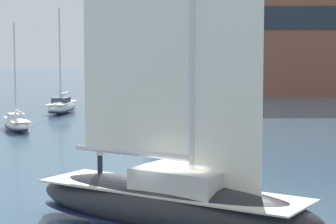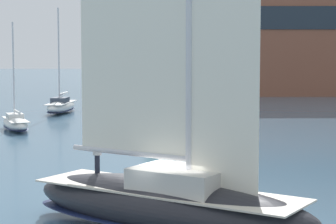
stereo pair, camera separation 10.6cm
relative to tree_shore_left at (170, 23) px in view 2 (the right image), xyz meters
name	(u,v)px [view 2 (the right image)]	position (x,y,z in m)	size (l,w,h in m)	color
waterfront_building	(317,24)	(21.66, 1.95, -0.17)	(29.88, 16.24, 20.20)	brown
tree_shore_left	(170,23)	(0.00, 0.00, 0.00)	(7.16, 7.16, 14.73)	brown
sailboat_main	(168,198)	(-0.10, -72.27, -9.09)	(11.36, 8.92, 15.73)	#232328
sailboat_moored_mid_channel	(17,123)	(-12.27, -42.73, -9.72)	(3.93, 6.46, 8.61)	white
sailboat_moored_far_slip	(62,106)	(-10.98, -28.29, -9.59)	(2.82, 7.85, 10.59)	white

